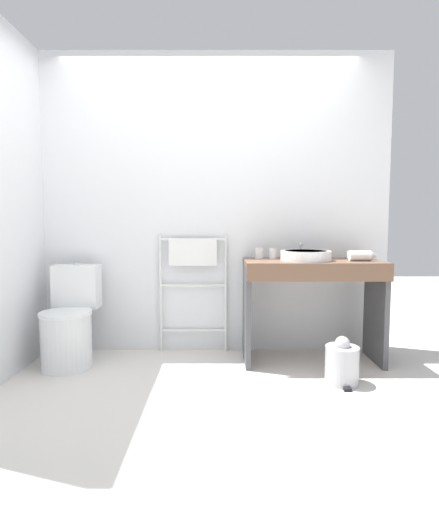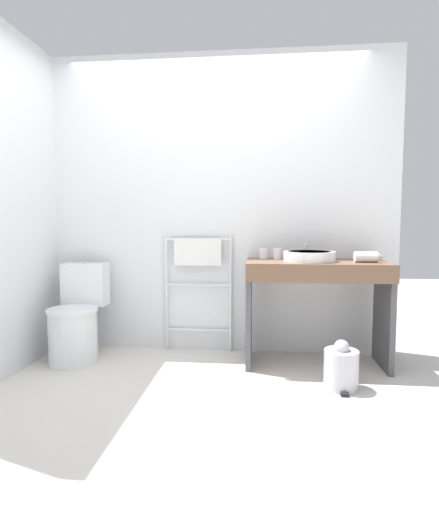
# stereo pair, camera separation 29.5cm
# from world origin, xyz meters

# --- Properties ---
(ground_plane) EXTENTS (12.00, 12.00, 0.00)m
(ground_plane) POSITION_xyz_m (0.00, 0.00, 0.00)
(ground_plane) COLOR silver
(wall_back) EXTENTS (3.08, 0.12, 2.55)m
(wall_back) POSITION_xyz_m (0.00, 1.26, 1.27)
(wall_back) COLOR silver
(wall_back) RESTS_ON ground_plane
(wall_side) EXTENTS (0.12, 1.80, 2.55)m
(wall_side) POSITION_xyz_m (-1.48, 0.60, 1.27)
(wall_side) COLOR silver
(wall_side) RESTS_ON ground_plane
(toilet) EXTENTS (0.39, 0.54, 0.79)m
(toilet) POSITION_xyz_m (-1.10, 0.84, 0.32)
(toilet) COLOR white
(toilet) RESTS_ON ground_plane
(towel_radiator) EXTENTS (0.59, 0.06, 1.02)m
(towel_radiator) POSITION_xyz_m (-0.14, 1.15, 0.75)
(towel_radiator) COLOR silver
(towel_radiator) RESTS_ON ground_plane
(vanity_counter) EXTENTS (1.08, 0.52, 0.82)m
(vanity_counter) POSITION_xyz_m (0.83, 0.91, 0.57)
(vanity_counter) COLOR brown
(vanity_counter) RESTS_ON ground_plane
(sink_basin) EXTENTS (0.40, 0.40, 0.08)m
(sink_basin) POSITION_xyz_m (0.77, 0.90, 0.86)
(sink_basin) COLOR white
(sink_basin) RESTS_ON vanity_counter
(faucet) EXTENTS (0.02, 0.10, 0.13)m
(faucet) POSITION_xyz_m (0.77, 1.11, 0.91)
(faucet) COLOR silver
(faucet) RESTS_ON vanity_counter
(cup_near_wall) EXTENTS (0.07, 0.07, 0.09)m
(cup_near_wall) POSITION_xyz_m (0.42, 1.08, 0.87)
(cup_near_wall) COLOR white
(cup_near_wall) RESTS_ON vanity_counter
(cup_near_edge) EXTENTS (0.07, 0.07, 0.09)m
(cup_near_edge) POSITION_xyz_m (0.53, 1.06, 0.87)
(cup_near_edge) COLOR white
(cup_near_edge) RESTS_ON vanity_counter
(hair_dryer) EXTENTS (0.22, 0.18, 0.08)m
(hair_dryer) POSITION_xyz_m (1.19, 0.87, 0.86)
(hair_dryer) COLOR white
(hair_dryer) RESTS_ON vanity_counter
(trash_bin) EXTENTS (0.23, 0.26, 0.34)m
(trash_bin) POSITION_xyz_m (0.94, 0.47, 0.14)
(trash_bin) COLOR #B7B7BC
(trash_bin) RESTS_ON ground_plane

